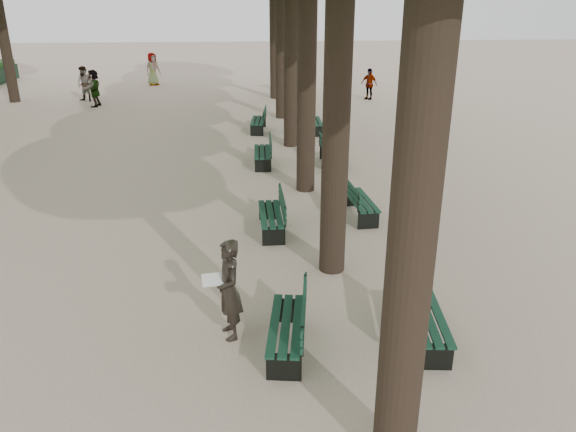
{
  "coord_description": "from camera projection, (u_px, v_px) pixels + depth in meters",
  "views": [
    {
      "loc": [
        -0.21,
        -7.2,
        5.3
      ],
      "look_at": [
        0.6,
        3.0,
        1.2
      ],
      "focal_mm": 35.0,
      "sensor_mm": 36.0,
      "label": 1
    }
  ],
  "objects": [
    {
      "name": "pedestrian_b",
      "position": [
        287.0,
        77.0,
        31.61
      ],
      "size": [
        0.73,
        1.08,
        1.62
      ],
      "primitive_type": "imported",
      "rotation": [
        0.0,
        0.0,
        1.14
      ],
      "color": "#262628",
      "rests_on": "ground"
    },
    {
      "name": "ground",
      "position": [
        265.0,
        361.0,
        8.65
      ],
      "size": [
        120.0,
        120.0,
        0.0
      ],
      "primitive_type": "plane",
      "color": "#BDA58F",
      "rests_on": "ground"
    },
    {
      "name": "bench_right_2",
      "position": [
        332.0,
        157.0,
        18.33
      ],
      "size": [
        0.66,
        1.83,
        0.92
      ],
      "color": "black",
      "rests_on": "ground"
    },
    {
      "name": "bench_left_2",
      "position": [
        263.0,
        157.0,
        18.35
      ],
      "size": [
        0.62,
        1.81,
        0.92
      ],
      "color": "black",
      "rests_on": "ground"
    },
    {
      "name": "pedestrian_d",
      "position": [
        153.0,
        69.0,
        33.88
      ],
      "size": [
        0.96,
        0.9,
        1.92
      ],
      "primitive_type": "imported",
      "rotation": [
        0.0,
        0.0,
        0.7
      ],
      "color": "#262628",
      "rests_on": "ground"
    },
    {
      "name": "bench_right_1",
      "position": [
        360.0,
        207.0,
        14.11
      ],
      "size": [
        0.71,
        1.84,
        0.92
      ],
      "color": "black",
      "rests_on": "ground"
    },
    {
      "name": "pedestrian_e",
      "position": [
        94.0,
        88.0,
        27.55
      ],
      "size": [
        0.61,
        1.69,
        1.79
      ],
      "primitive_type": "imported",
      "rotation": [
        0.0,
        0.0,
        4.56
      ],
      "color": "#262628",
      "rests_on": "ground"
    },
    {
      "name": "pedestrian_a",
      "position": [
        85.0,
        84.0,
        28.85
      ],
      "size": [
        0.93,
        0.67,
        1.77
      ],
      "primitive_type": "imported",
      "rotation": [
        0.0,
        0.0,
        5.87
      ],
      "color": "#262628",
      "rests_on": "ground"
    },
    {
      "name": "bench_left_3",
      "position": [
        258.0,
        125.0,
        22.79
      ],
      "size": [
        0.75,
        1.85,
        0.92
      ],
      "color": "black",
      "rests_on": "ground"
    },
    {
      "name": "bench_left_0",
      "position": [
        287.0,
        334.0,
        8.86
      ],
      "size": [
        0.81,
        1.86,
        0.92
      ],
      "color": "black",
      "rests_on": "ground"
    },
    {
      "name": "man_with_map",
      "position": [
        229.0,
        290.0,
        8.99
      ],
      "size": [
        0.7,
        0.76,
        1.71
      ],
      "color": "black",
      "rests_on": "ground"
    },
    {
      "name": "bench_right_3",
      "position": [
        315.0,
        126.0,
        22.65
      ],
      "size": [
        0.62,
        1.82,
        0.92
      ],
      "color": "black",
      "rests_on": "ground"
    },
    {
      "name": "bench_left_1",
      "position": [
        271.0,
        221.0,
        13.23
      ],
      "size": [
        0.59,
        1.81,
        0.92
      ],
      "color": "black",
      "rests_on": "ground"
    },
    {
      "name": "bench_right_0",
      "position": [
        426.0,
        325.0,
        9.09
      ],
      "size": [
        0.76,
        1.85,
        0.92
      ],
      "color": "black",
      "rests_on": "ground"
    },
    {
      "name": "pedestrian_c",
      "position": [
        369.0,
        84.0,
        29.4
      ],
      "size": [
        0.89,
        0.9,
        1.61
      ],
      "primitive_type": "imported",
      "rotation": [
        0.0,
        0.0,
        5.49
      ],
      "color": "#262628",
      "rests_on": "ground"
    }
  ]
}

